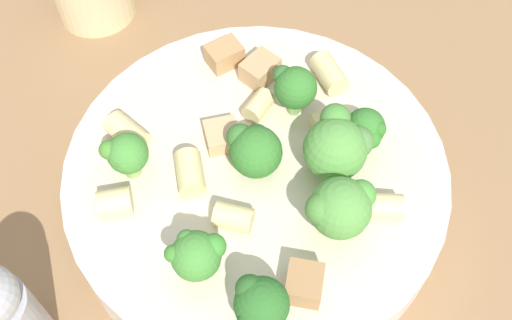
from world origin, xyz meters
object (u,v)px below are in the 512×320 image
broccoli_floret_5 (295,88)px  rigatoni_6 (329,73)px  rigatoni_7 (233,217)px  rigatoni_4 (127,133)px  rigatoni_2 (382,206)px  rigatoni_0 (329,122)px  broccoli_floret_6 (340,207)px  rigatoni_3 (115,202)px  rigatoni_1 (253,105)px  chicken_chunk_1 (261,70)px  chicken_chunk_2 (304,284)px  broccoli_floret_4 (197,254)px  chicken_chunk_0 (224,55)px  chicken_chunk_3 (222,136)px  broccoli_floret_3 (366,130)px  broccoli_floret_0 (337,144)px  broccoli_floret_2 (259,304)px  pasta_bowl (256,181)px  broccoli_floret_1 (253,151)px  rigatoni_5 (190,173)px  pepper_shaker (4,317)px  broccoli_floret_7 (125,154)px

broccoli_floret_5 → rigatoni_6: bearing=47.3°
rigatoni_7 → rigatoni_4: bearing=141.0°
rigatoni_6 → rigatoni_2: bearing=-73.9°
rigatoni_0 → rigatoni_6: 0.04m
broccoli_floret_6 → rigatoni_3: broccoli_floret_6 is taller
rigatoni_0 → rigatoni_1: bearing=165.2°
chicken_chunk_1 → chicken_chunk_2: size_ratio=1.06×
broccoli_floret_4 → chicken_chunk_0: broccoli_floret_4 is taller
chicken_chunk_3 → rigatoni_3: bearing=-139.6°
broccoli_floret_5 → rigatoni_0: (0.02, -0.02, -0.02)m
broccoli_floret_3 → rigatoni_1: 0.08m
broccoli_floret_0 → rigatoni_6: broccoli_floret_0 is taller
broccoli_floret_4 → rigatoni_2: size_ratio=1.55×
broccoli_floret_6 → chicken_chunk_2: size_ratio=2.02×
broccoli_floret_2 → broccoli_floret_3: bearing=61.6°
pasta_bowl → broccoli_floret_2: 0.11m
rigatoni_6 → chicken_chunk_0: 0.08m
broccoli_floret_0 → broccoli_floret_1: broccoli_floret_0 is taller
rigatoni_2 → chicken_chunk_3: bearing=154.1°
pasta_bowl → broccoli_floret_4: size_ratio=6.62×
rigatoni_7 → chicken_chunk_0: size_ratio=0.98×
chicken_chunk_0 → rigatoni_5: bearing=-98.8°
broccoli_floret_1 → rigatoni_3: 0.09m
rigatoni_3 → rigatoni_5: (0.04, 0.02, -0.00)m
rigatoni_6 → rigatoni_5: bearing=-136.5°
broccoli_floret_4 → rigatoni_4: (-0.06, 0.09, -0.02)m
rigatoni_2 → rigatoni_0: bearing=116.7°
rigatoni_3 → chicken_chunk_0: rigatoni_3 is taller
chicken_chunk_1 → pepper_shaker: size_ratio=0.25×
broccoli_floret_7 → rigatoni_2: size_ratio=1.43×
rigatoni_1 → rigatoni_5: size_ratio=0.76×
rigatoni_3 → rigatoni_7: 0.07m
broccoli_floret_5 → rigatoni_3: broccoli_floret_5 is taller
broccoli_floret_2 → rigatoni_1: broccoli_floret_2 is taller
rigatoni_4 → broccoli_floret_7: bearing=-79.0°
pasta_bowl → rigatoni_0: (0.05, 0.03, 0.03)m
broccoli_floret_2 → broccoli_floret_4: (-0.04, 0.03, 0.00)m
broccoli_floret_2 → chicken_chunk_1: bearing=91.6°
broccoli_floret_6 → pepper_shaker: 0.20m
pasta_bowl → rigatoni_3: rigatoni_3 is taller
rigatoni_3 → chicken_chunk_2: same height
broccoli_floret_2 → chicken_chunk_2: bearing=35.0°
rigatoni_4 → chicken_chunk_2: bearing=-40.9°
broccoli_floret_0 → pepper_shaker: size_ratio=0.47×
broccoli_floret_4 → chicken_chunk_2: broccoli_floret_4 is taller
broccoli_floret_0 → rigatoni_0: bearing=94.9°
broccoli_floret_5 → pepper_shaker: (-0.16, -0.16, -0.01)m
rigatoni_3 → rigatoni_6: size_ratio=0.70×
rigatoni_7 → pasta_bowl: bearing=73.1°
rigatoni_3 → broccoli_floret_6: bearing=-3.6°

